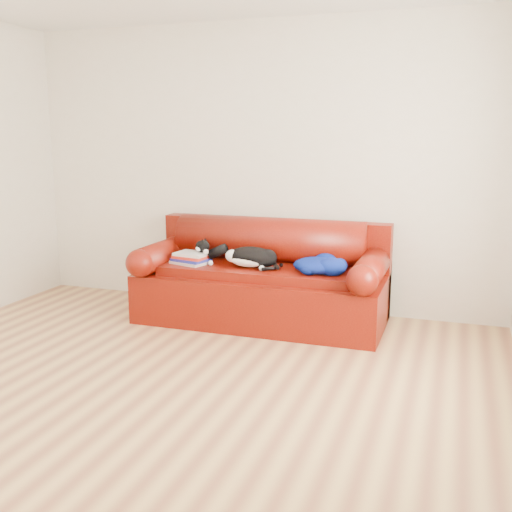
{
  "coord_description": "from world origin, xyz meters",
  "views": [
    {
      "loc": [
        1.79,
        -3.25,
        1.6
      ],
      "look_at": [
        0.21,
        1.35,
        0.61
      ],
      "focal_mm": 42.0,
      "sensor_mm": 36.0,
      "label": 1
    }
  ],
  "objects_px": {
    "sofa_base": "(261,295)",
    "blanket": "(319,265)",
    "book_stack": "(191,258)",
    "cat": "(251,258)"
  },
  "relations": [
    {
      "from": "sofa_base",
      "to": "blanket",
      "type": "height_order",
      "value": "blanket"
    },
    {
      "from": "sofa_base",
      "to": "blanket",
      "type": "relative_size",
      "value": 4.48
    },
    {
      "from": "cat",
      "to": "blanket",
      "type": "xyz_separation_m",
      "value": [
        0.58,
        0.01,
        -0.02
      ]
    },
    {
      "from": "sofa_base",
      "to": "blanket",
      "type": "bearing_deg",
      "value": -10.61
    },
    {
      "from": "sofa_base",
      "to": "blanket",
      "type": "xyz_separation_m",
      "value": [
        0.53,
        -0.1,
        0.33
      ]
    },
    {
      "from": "cat",
      "to": "blanket",
      "type": "distance_m",
      "value": 0.58
    },
    {
      "from": "book_stack",
      "to": "blanket",
      "type": "distance_m",
      "value": 1.12
    },
    {
      "from": "book_stack",
      "to": "blanket",
      "type": "bearing_deg",
      "value": 2.0
    },
    {
      "from": "blanket",
      "to": "cat",
      "type": "bearing_deg",
      "value": -179.14
    },
    {
      "from": "book_stack",
      "to": "blanket",
      "type": "height_order",
      "value": "blanket"
    }
  ]
}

